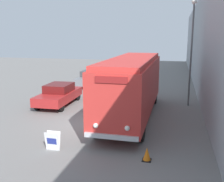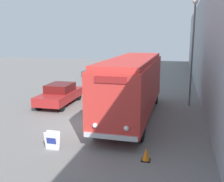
# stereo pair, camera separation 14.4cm
# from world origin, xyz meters

# --- Properties ---
(ground_plane) EXTENTS (80.00, 80.00, 0.00)m
(ground_plane) POSITION_xyz_m (0.00, 0.00, 0.00)
(ground_plane) COLOR slate
(building_wall_right) EXTENTS (0.30, 60.00, 8.25)m
(building_wall_right) POSITION_xyz_m (6.46, 10.00, 4.12)
(building_wall_right) COLOR #9EA3A8
(building_wall_right) RESTS_ON ground_plane
(vintage_bus) EXTENTS (2.46, 10.18, 3.57)m
(vintage_bus) POSITION_xyz_m (2.09, 2.07, 2.02)
(vintage_bus) COLOR black
(vintage_bus) RESTS_ON ground_plane
(sign_board) EXTENTS (0.63, 0.31, 0.81)m
(sign_board) POSITION_xyz_m (-0.38, -3.43, 0.39)
(sign_board) COLOR gray
(sign_board) RESTS_ON ground_plane
(streetlamp) EXTENTS (0.36, 0.36, 7.20)m
(streetlamp) POSITION_xyz_m (5.51, 5.65, 4.59)
(streetlamp) COLOR #595E60
(streetlamp) RESTS_ON ground_plane
(parked_car_near) EXTENTS (2.04, 4.62, 1.49)m
(parked_car_near) POSITION_xyz_m (-3.41, 3.65, 0.76)
(parked_car_near) COLOR black
(parked_car_near) RESTS_ON ground_plane
(parked_car_mid) EXTENTS (1.79, 4.17, 1.52)m
(parked_car_mid) POSITION_xyz_m (-3.56, 10.98, 0.77)
(parked_car_mid) COLOR black
(parked_car_mid) RESTS_ON ground_plane
(parked_car_far) EXTENTS (1.74, 4.36, 1.42)m
(parked_car_far) POSITION_xyz_m (-3.23, 17.43, 0.71)
(parked_car_far) COLOR black
(parked_car_far) RESTS_ON ground_plane
(parked_car_distant) EXTENTS (2.20, 4.27, 1.53)m
(parked_car_distant) POSITION_xyz_m (-3.32, 24.80, 0.79)
(parked_car_distant) COLOR black
(parked_car_distant) RESTS_ON ground_plane
(traffic_cone) EXTENTS (0.36, 0.36, 0.55)m
(traffic_cone) POSITION_xyz_m (3.65, -3.44, 0.27)
(traffic_cone) COLOR black
(traffic_cone) RESTS_ON ground_plane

